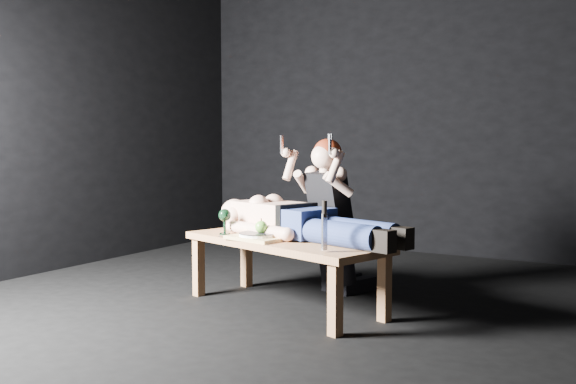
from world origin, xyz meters
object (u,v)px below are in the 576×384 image
Objects in this scene: lying_man at (302,218)px; goblet at (225,222)px; kneeling_woman at (336,214)px; carving_knife at (324,226)px; table at (284,273)px; serving_tray at (258,238)px.

goblet is (-0.52, -0.13, -0.04)m from lying_man.
lying_man is at bearing -74.87° from kneeling_woman.
lying_man is 4.96× the size of carving_knife.
carving_knife is at bearing -18.06° from goblet.
kneeling_woman is at bearing 94.56° from table.
kneeling_woman is 3.05× the size of serving_tray.
serving_tray is 0.64m from carving_knife.
carving_knife reaches higher than goblet.
kneeling_woman is (0.04, 0.42, -0.02)m from lying_man.
lying_man is 0.57m from carving_knife.
carving_knife is at bearing -18.52° from table.
serving_tray is 1.27× the size of carving_knife.
carving_knife is (0.58, -0.22, 0.13)m from serving_tray.
table is 0.38m from lying_man.
goblet is at bearing 166.65° from serving_tray.
lying_man is at bearing 148.49° from carving_knife.
lying_man reaches higher than goblet.
goblet is (-0.56, -0.56, -0.03)m from kneeling_woman.
kneeling_woman reaches higher than table.
carving_knife reaches higher than serving_tray.
table is at bearing 38.79° from serving_tray.
kneeling_woman is (0.12, 0.53, 0.34)m from table.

